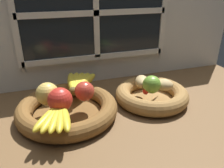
{
  "coord_description": "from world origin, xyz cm",
  "views": [
    {
      "loc": [
        -24.93,
        -65.97,
        42.65
      ],
      "look_at": [
        -1.65,
        2.23,
        9.75
      ],
      "focal_mm": 35.9,
      "sensor_mm": 36.0,
      "label": 1
    }
  ],
  "objects_px": {
    "fruit_bowl_left": "(68,109)",
    "apple_red_right": "(85,91)",
    "apple_red_front": "(60,100)",
    "apple_golden_left": "(47,94)",
    "potato_oblong": "(142,81)",
    "banana_bunch_back": "(78,82)",
    "potato_small": "(163,85)",
    "banana_bunch_front": "(57,117)",
    "chili_pepper": "(155,85)",
    "lime_near": "(152,84)",
    "fruit_bowl_right": "(152,95)"
  },
  "relations": [
    {
      "from": "fruit_bowl_left",
      "to": "apple_red_right",
      "type": "bearing_deg",
      "value": -11.51
    },
    {
      "from": "apple_red_front",
      "to": "apple_golden_left",
      "type": "height_order",
      "value": "apple_red_front"
    },
    {
      "from": "apple_red_front",
      "to": "potato_oblong",
      "type": "height_order",
      "value": "apple_red_front"
    },
    {
      "from": "banana_bunch_back",
      "to": "potato_small",
      "type": "relative_size",
      "value": 2.56
    },
    {
      "from": "banana_bunch_front",
      "to": "chili_pepper",
      "type": "bearing_deg",
      "value": 16.1
    },
    {
      "from": "apple_red_right",
      "to": "lime_near",
      "type": "bearing_deg",
      "value": -5.43
    },
    {
      "from": "lime_near",
      "to": "chili_pepper",
      "type": "bearing_deg",
      "value": 45.55
    },
    {
      "from": "fruit_bowl_left",
      "to": "banana_bunch_back",
      "type": "relative_size",
      "value": 1.88
    },
    {
      "from": "apple_red_front",
      "to": "apple_golden_left",
      "type": "relative_size",
      "value": 1.02
    },
    {
      "from": "banana_bunch_back",
      "to": "apple_red_front",
      "type": "bearing_deg",
      "value": -117.93
    },
    {
      "from": "banana_bunch_front",
      "to": "potato_oblong",
      "type": "xyz_separation_m",
      "value": [
        0.34,
        0.14,
        0.01
      ]
    },
    {
      "from": "banana_bunch_back",
      "to": "lime_near",
      "type": "relative_size",
      "value": 2.81
    },
    {
      "from": "apple_golden_left",
      "to": "banana_bunch_back",
      "type": "bearing_deg",
      "value": 41.9
    },
    {
      "from": "banana_bunch_back",
      "to": "potato_oblong",
      "type": "relative_size",
      "value": 2.29
    },
    {
      "from": "fruit_bowl_left",
      "to": "chili_pepper",
      "type": "relative_size",
      "value": 2.4
    },
    {
      "from": "fruit_bowl_left",
      "to": "banana_bunch_front",
      "type": "relative_size",
      "value": 2.1
    },
    {
      "from": "potato_small",
      "to": "fruit_bowl_right",
      "type": "bearing_deg",
      "value": 135.0
    },
    {
      "from": "apple_golden_left",
      "to": "potato_oblong",
      "type": "distance_m",
      "value": 0.35
    },
    {
      "from": "chili_pepper",
      "to": "banana_bunch_back",
      "type": "bearing_deg",
      "value": 124.27
    },
    {
      "from": "fruit_bowl_left",
      "to": "potato_small",
      "type": "relative_size",
      "value": 4.82
    },
    {
      "from": "fruit_bowl_left",
      "to": "banana_bunch_back",
      "type": "height_order",
      "value": "banana_bunch_back"
    },
    {
      "from": "potato_small",
      "to": "apple_red_right",
      "type": "bearing_deg",
      "value": 176.73
    },
    {
      "from": "potato_oblong",
      "to": "lime_near",
      "type": "xyz_separation_m",
      "value": [
        0.01,
        -0.06,
        0.01
      ]
    },
    {
      "from": "apple_red_right",
      "to": "potato_oblong",
      "type": "height_order",
      "value": "apple_red_right"
    },
    {
      "from": "apple_golden_left",
      "to": "potato_small",
      "type": "bearing_deg",
      "value": -4.07
    },
    {
      "from": "apple_red_front",
      "to": "banana_bunch_back",
      "type": "xyz_separation_m",
      "value": [
        0.09,
        0.17,
        -0.02
      ]
    },
    {
      "from": "banana_bunch_front",
      "to": "banana_bunch_back",
      "type": "bearing_deg",
      "value": 64.3
    },
    {
      "from": "banana_bunch_front",
      "to": "chili_pepper",
      "type": "distance_m",
      "value": 0.39
    },
    {
      "from": "apple_red_front",
      "to": "banana_bunch_front",
      "type": "distance_m",
      "value": 0.06
    },
    {
      "from": "apple_red_front",
      "to": "potato_oblong",
      "type": "xyz_separation_m",
      "value": [
        0.32,
        0.08,
        -0.02
      ]
    },
    {
      "from": "apple_red_right",
      "to": "fruit_bowl_left",
      "type": "bearing_deg",
      "value": 168.49
    },
    {
      "from": "potato_oblong",
      "to": "chili_pepper",
      "type": "relative_size",
      "value": 0.56
    },
    {
      "from": "apple_red_right",
      "to": "chili_pepper",
      "type": "relative_size",
      "value": 0.46
    },
    {
      "from": "banana_bunch_front",
      "to": "chili_pepper",
      "type": "relative_size",
      "value": 1.14
    },
    {
      "from": "chili_pepper",
      "to": "lime_near",
      "type": "bearing_deg",
      "value": -167.94
    },
    {
      "from": "apple_red_right",
      "to": "lime_near",
      "type": "height_order",
      "value": "apple_red_right"
    },
    {
      "from": "apple_red_front",
      "to": "potato_small",
      "type": "xyz_separation_m",
      "value": [
        0.38,
        0.03,
        -0.02
      ]
    },
    {
      "from": "fruit_bowl_right",
      "to": "banana_bunch_front",
      "type": "xyz_separation_m",
      "value": [
        -0.37,
        -0.11,
        0.05
      ]
    },
    {
      "from": "apple_red_front",
      "to": "lime_near",
      "type": "height_order",
      "value": "apple_red_front"
    },
    {
      "from": "potato_oblong",
      "to": "potato_small",
      "type": "distance_m",
      "value": 0.08
    },
    {
      "from": "fruit_bowl_right",
      "to": "apple_red_right",
      "type": "bearing_deg",
      "value": -177.34
    },
    {
      "from": "banana_bunch_front",
      "to": "lime_near",
      "type": "bearing_deg",
      "value": 12.43
    },
    {
      "from": "fruit_bowl_left",
      "to": "lime_near",
      "type": "bearing_deg",
      "value": -6.66
    },
    {
      "from": "fruit_bowl_right",
      "to": "apple_red_right",
      "type": "distance_m",
      "value": 0.27
    },
    {
      "from": "apple_red_right",
      "to": "chili_pepper",
      "type": "distance_m",
      "value": 0.27
    },
    {
      "from": "fruit_bowl_left",
      "to": "apple_red_front",
      "type": "height_order",
      "value": "apple_red_front"
    },
    {
      "from": "apple_red_front",
      "to": "banana_bunch_front",
      "type": "height_order",
      "value": "apple_red_front"
    },
    {
      "from": "apple_golden_left",
      "to": "potato_small",
      "type": "xyz_separation_m",
      "value": [
        0.41,
        -0.03,
        -0.02
      ]
    },
    {
      "from": "potato_small",
      "to": "apple_golden_left",
      "type": "bearing_deg",
      "value": 175.93
    },
    {
      "from": "fruit_bowl_right",
      "to": "chili_pepper",
      "type": "xyz_separation_m",
      "value": [
        0.01,
        -0.0,
        0.04
      ]
    }
  ]
}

